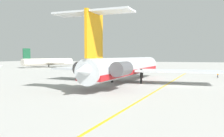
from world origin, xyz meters
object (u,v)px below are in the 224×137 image
Objects in this scene: ground_crew_near_nose at (95,71)px; ground_crew_portside at (218,74)px; airliner_far_right at (50,62)px; ground_crew_near_tail at (118,71)px; main_jetliner at (126,67)px.

ground_crew_portside is at bearing -117.60° from ground_crew_near_nose.
airliner_far_right is at bearing -134.72° from ground_crew_portside.
ground_crew_near_tail is (-33.53, -49.90, -1.85)m from airliner_far_right.
ground_crew_portside is at bearing -42.33° from main_jetliner.
main_jetliner is 29.24m from ground_crew_portside.
ground_crew_near_nose is at bearing -111.70° from airliner_far_right.
ground_crew_near_nose is 1.07× the size of ground_crew_near_tail.
ground_crew_near_tail is at bearing 24.36° from main_jetliner.
ground_crew_portside is (-6.05, -31.18, 0.12)m from ground_crew_near_tail.
main_jetliner is at bearing -165.85° from ground_crew_near_nose.
airliner_far_right is at bearing 81.49° from ground_crew_near_tail.
main_jetliner is 1.44× the size of airliner_far_right.
ground_crew_near_nose is (-36.68, -42.46, -1.78)m from airliner_far_right.
ground_crew_near_nose is 38.72m from ground_crew_portside.
ground_crew_portside reaches higher than ground_crew_near_nose.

